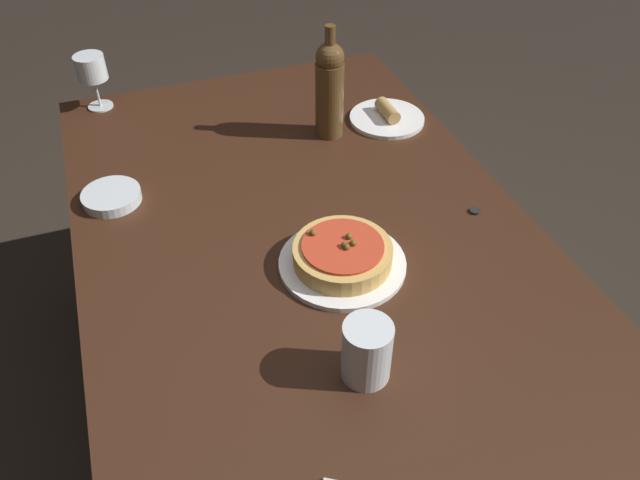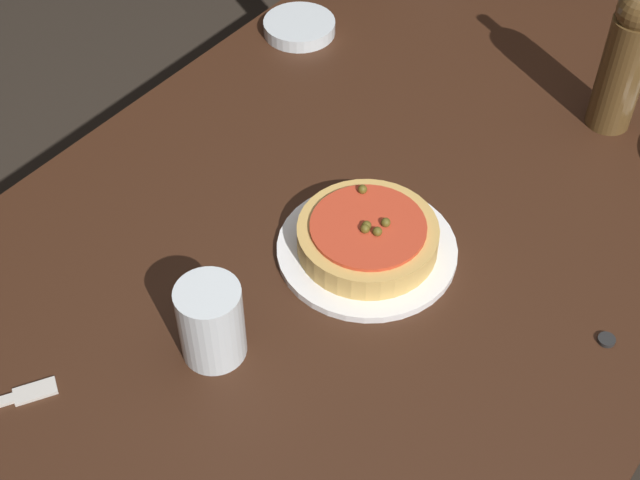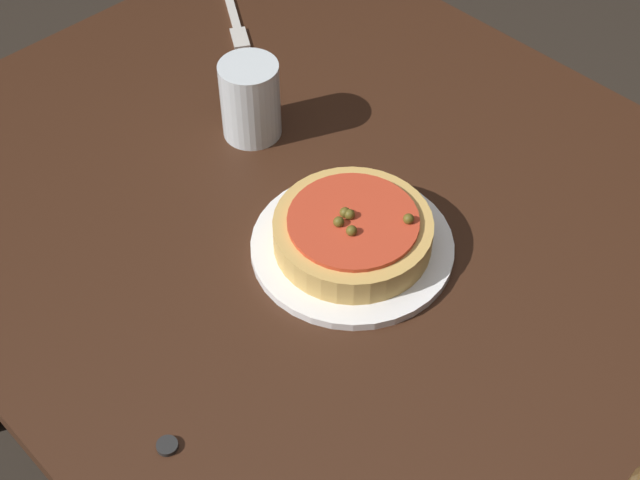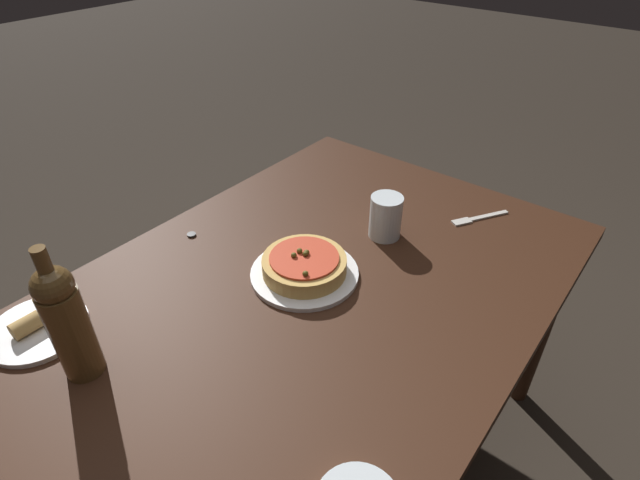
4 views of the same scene
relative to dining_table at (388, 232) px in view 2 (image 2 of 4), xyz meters
name	(u,v)px [view 2 (image 2 of 4)]	position (x,y,z in m)	size (l,w,h in m)	color
ground_plane	(371,441)	(0.00, 0.00, -0.65)	(14.00, 14.00, 0.00)	#2D261E
dining_table	(388,232)	(0.00, 0.00, 0.00)	(1.59, 0.99, 0.72)	#381E11
dinner_plate	(367,249)	(-0.11, -0.03, 0.08)	(0.26, 0.26, 0.01)	white
pizza	(368,236)	(-0.11, -0.03, 0.11)	(0.20, 0.20, 0.06)	tan
wine_bottle	(627,56)	(0.38, -0.19, 0.21)	(0.07, 0.07, 0.30)	brown
water_cup	(211,322)	(-0.38, 0.03, 0.13)	(0.09, 0.09, 0.12)	silver
side_bowl	(299,27)	(0.27, 0.39, 0.09)	(0.14, 0.14, 0.02)	silver
bottle_cap	(606,340)	(-0.05, -0.38, 0.08)	(0.02, 0.02, 0.01)	black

